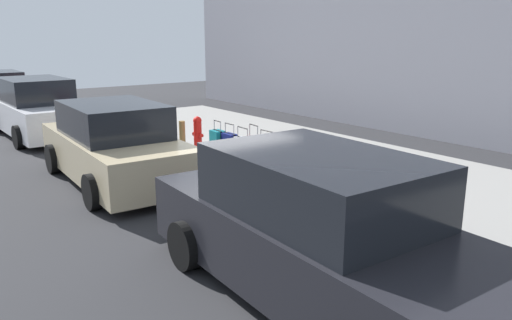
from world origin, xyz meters
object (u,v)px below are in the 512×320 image
suitcase_red_0 (384,193)px  suitcase_teal_10 (218,143)px  parked_car_charcoal_0 (316,232)px  bollard_post (182,134)px  parked_car_white_2 (37,110)px  suitcase_teal_3 (320,172)px  fire_hydrant (198,132)px  parked_car_beige_1 (115,146)px  suitcase_red_7 (254,154)px  suitcase_silver_8 (243,151)px  suitcase_olive_4 (299,169)px  suitcase_black_6 (266,158)px  suitcase_maroon_5 (280,162)px  suitcase_silver_1 (363,185)px  suitcase_navy_2 (339,177)px  suitcase_navy_9 (230,146)px

suitcase_red_0 → suitcase_teal_10: size_ratio=1.13×
suitcase_red_0 → parked_car_charcoal_0: size_ratio=0.20×
bollard_post → parked_car_white_2: 5.04m
suitcase_red_0 → suitcase_teal_3: (1.53, -0.07, 0.00)m
suitcase_red_0 → suitcase_teal_3: suitcase_red_0 is taller
fire_hydrant → parked_car_white_2: (4.95, 2.55, 0.22)m
parked_car_beige_1 → suitcase_red_7: bearing=-116.4°
suitcase_silver_8 → fire_hydrant: fire_hydrant is taller
suitcase_olive_4 → bollard_post: bearing=1.4°
suitcase_red_0 → parked_car_white_2: bearing=13.2°
suitcase_olive_4 → suitcase_black_6: bearing=-2.7°
suitcase_red_0 → parked_car_charcoal_0: 2.76m
suitcase_red_0 → bollard_post: 6.33m
suitcase_black_6 → bollard_post: (3.27, 0.16, 0.02)m
parked_car_beige_1 → parked_car_charcoal_0: bearing=180.0°
suitcase_maroon_5 → parked_car_white_2: 8.59m
suitcase_red_0 → suitcase_maroon_5: bearing=1.0°
suitcase_teal_3 → parked_car_charcoal_0: bearing=134.9°
bollard_post → parked_car_charcoal_0: size_ratio=0.14×
suitcase_red_0 → suitcase_silver_1: (0.51, -0.09, -0.01)m
suitcase_navy_2 → suitcase_navy_9: size_ratio=0.92×
suitcase_navy_2 → suitcase_navy_9: 3.43m
suitcase_maroon_5 → suitcase_black_6: suitcase_maroon_5 is taller
fire_hydrant → suitcase_teal_3: bearing=-179.3°
suitcase_silver_8 → fire_hydrant: 1.82m
suitcase_red_0 → suitcase_olive_4: bearing=0.6°
fire_hydrant → parked_car_charcoal_0: bearing=159.7°
suitcase_silver_1 → bollard_post: (5.82, 0.22, -0.00)m
suitcase_red_0 → suitcase_navy_9: bearing=-1.0°
suitcase_red_0 → suitcase_teal_10: suitcase_red_0 is taller
suitcase_red_0 → suitcase_silver_8: size_ratio=1.17×
suitcase_maroon_5 → suitcase_teal_10: suitcase_maroon_5 is taller
suitcase_teal_3 → parked_car_white_2: size_ratio=0.19×
suitcase_black_6 → suitcase_maroon_5: bearing=172.1°
suitcase_silver_8 → suitcase_navy_9: suitcase_navy_9 is taller
suitcase_silver_1 → suitcase_olive_4: bearing=4.4°
suitcase_silver_8 → suitcase_navy_9: size_ratio=0.98×
suitcase_olive_4 → parked_car_white_2: bearing=16.0°
suitcase_silver_1 → suitcase_silver_8: 3.49m
suitcase_olive_4 → suitcase_navy_9: suitcase_olive_4 is taller
suitcase_teal_3 → suitcase_red_7: bearing=0.8°
suitcase_teal_10 → parked_car_white_2: 6.38m
suitcase_black_6 → fire_hydrant: bearing=0.2°
suitcase_teal_10 → parked_car_beige_1: size_ratio=0.18×
suitcase_navy_9 → parked_car_white_2: size_ratio=0.18×
suitcase_red_7 → parked_car_white_2: parked_car_white_2 is taller
suitcase_maroon_5 → suitcase_red_7: bearing=-4.9°
suitcase_maroon_5 → suitcase_red_7: 0.98m
suitcase_black_6 → parked_car_charcoal_0: size_ratio=0.19×
suitcase_red_0 → parked_car_beige_1: 5.42m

